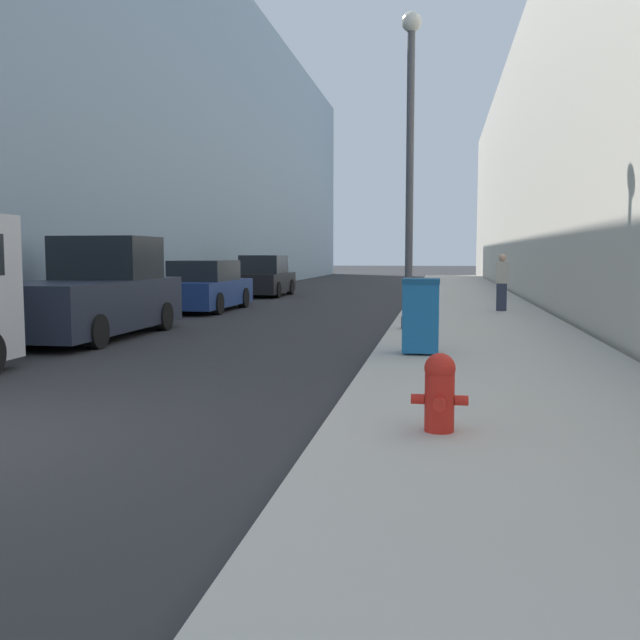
{
  "coord_description": "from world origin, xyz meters",
  "views": [
    {
      "loc": [
        4.68,
        -5.54,
        1.73
      ],
      "look_at": [
        1.02,
        16.15,
        -0.31
      ],
      "focal_mm": 40.0,
      "sensor_mm": 36.0,
      "label": 1
    }
  ],
  "objects_px": {
    "pickup_truck": "(92,295)",
    "pedestrian_on_sidewalk": "(502,282)",
    "fire_hydrant": "(440,390)",
    "parked_sedan_near": "(205,288)",
    "parked_sedan_far": "(264,278)",
    "lamppost": "(410,150)",
    "trash_bin": "(421,315)"
  },
  "relations": [
    {
      "from": "parked_sedan_near",
      "to": "pedestrian_on_sidewalk",
      "type": "distance_m",
      "value": 8.79
    },
    {
      "from": "parked_sedan_far",
      "to": "pedestrian_on_sidewalk",
      "type": "relative_size",
      "value": 2.67
    },
    {
      "from": "lamppost",
      "to": "parked_sedan_far",
      "type": "height_order",
      "value": "lamppost"
    },
    {
      "from": "trash_bin",
      "to": "lamppost",
      "type": "xyz_separation_m",
      "value": [
        -0.36,
        3.72,
        3.09
      ]
    },
    {
      "from": "fire_hydrant",
      "to": "lamppost",
      "type": "relative_size",
      "value": 0.11
    },
    {
      "from": "trash_bin",
      "to": "parked_sedan_far",
      "type": "bearing_deg",
      "value": 111.72
    },
    {
      "from": "parked_sedan_near",
      "to": "parked_sedan_far",
      "type": "height_order",
      "value": "parked_sedan_far"
    },
    {
      "from": "pickup_truck",
      "to": "parked_sedan_near",
      "type": "xyz_separation_m",
      "value": [
        0.08,
        7.02,
        -0.16
      ]
    },
    {
      "from": "fire_hydrant",
      "to": "lamppost",
      "type": "distance_m",
      "value": 9.37
    },
    {
      "from": "pedestrian_on_sidewalk",
      "to": "trash_bin",
      "type": "bearing_deg",
      "value": -102.47
    },
    {
      "from": "parked_sedan_far",
      "to": "lamppost",
      "type": "bearing_deg",
      "value": -64.29
    },
    {
      "from": "fire_hydrant",
      "to": "pickup_truck",
      "type": "distance_m",
      "value": 10.4
    },
    {
      "from": "fire_hydrant",
      "to": "parked_sedan_near",
      "type": "distance_m",
      "value": 16.18
    },
    {
      "from": "trash_bin",
      "to": "pickup_truck",
      "type": "xyz_separation_m",
      "value": [
        -6.86,
        2.52,
        0.1
      ]
    },
    {
      "from": "fire_hydrant",
      "to": "parked_sedan_near",
      "type": "bearing_deg",
      "value": 115.99
    },
    {
      "from": "pickup_truck",
      "to": "pedestrian_on_sidewalk",
      "type": "xyz_separation_m",
      "value": [
        8.84,
        6.41,
        0.08
      ]
    },
    {
      "from": "lamppost",
      "to": "pedestrian_on_sidewalk",
      "type": "height_order",
      "value": "lamppost"
    },
    {
      "from": "fire_hydrant",
      "to": "pedestrian_on_sidewalk",
      "type": "bearing_deg",
      "value": 83.16
    },
    {
      "from": "lamppost",
      "to": "parked_sedan_far",
      "type": "distance_m",
      "value": 15.28
    },
    {
      "from": "fire_hydrant",
      "to": "lamppost",
      "type": "bearing_deg",
      "value": 94.34
    },
    {
      "from": "trash_bin",
      "to": "pickup_truck",
      "type": "height_order",
      "value": "pickup_truck"
    },
    {
      "from": "pickup_truck",
      "to": "parked_sedan_far",
      "type": "bearing_deg",
      "value": 89.95
    },
    {
      "from": "pickup_truck",
      "to": "parked_sedan_far",
      "type": "relative_size",
      "value": 1.25
    },
    {
      "from": "parked_sedan_far",
      "to": "trash_bin",
      "type": "bearing_deg",
      "value": -68.28
    },
    {
      "from": "fire_hydrant",
      "to": "trash_bin",
      "type": "xyz_separation_m",
      "value": [
        -0.3,
        5.01,
        0.24
      ]
    },
    {
      "from": "lamppost",
      "to": "parked_sedan_near",
      "type": "distance_m",
      "value": 9.22
    },
    {
      "from": "fire_hydrant",
      "to": "parked_sedan_near",
      "type": "relative_size",
      "value": 0.15
    },
    {
      "from": "trash_bin",
      "to": "pickup_truck",
      "type": "bearing_deg",
      "value": 159.87
    },
    {
      "from": "parked_sedan_far",
      "to": "pedestrian_on_sidewalk",
      "type": "bearing_deg",
      "value": -43.17
    },
    {
      "from": "pickup_truck",
      "to": "fire_hydrant",
      "type": "bearing_deg",
      "value": -46.41
    },
    {
      "from": "pickup_truck",
      "to": "parked_sedan_far",
      "type": "distance_m",
      "value": 14.69
    },
    {
      "from": "fire_hydrant",
      "to": "parked_sedan_far",
      "type": "distance_m",
      "value": 23.34
    }
  ]
}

